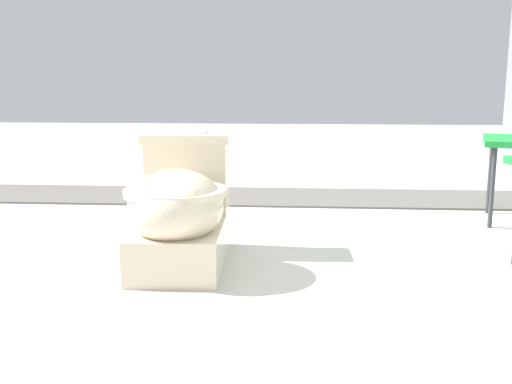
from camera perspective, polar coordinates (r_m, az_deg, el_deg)
The scene contains 3 objects.
ground_plane at distance 2.57m, azimuth -11.15°, elevation -6.08°, with size 14.00×14.00×0.00m, color beige.
gravel_strip at distance 3.71m, azimuth 1.40°, elevation -0.47°, with size 0.56×8.00×0.01m, color #605B56.
toilet at distance 2.38m, azimuth -7.23°, elevation -1.80°, with size 0.64×0.40×0.52m.
Camera 1 is at (2.37, 0.65, 0.75)m, focal length 42.00 mm.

